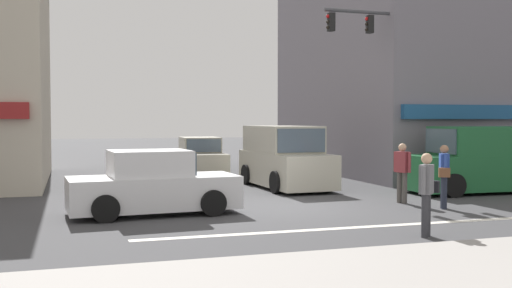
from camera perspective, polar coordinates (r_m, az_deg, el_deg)
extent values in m
plane|color=#3D3D3F|center=(16.27, 2.84, -5.91)|extent=(120.00, 120.00, 0.00)
cube|color=silver|center=(13.08, 8.19, -7.94)|extent=(9.00, 0.24, 0.01)
cube|color=#9E9993|center=(8.92, 22.50, -12.47)|extent=(40.00, 5.00, 0.16)
cube|color=slate|center=(28.98, 16.91, 8.93)|extent=(11.39, 11.77, 11.42)
cylinder|color=#4C3823|center=(24.85, 13.22, -0.35)|extent=(0.32, 0.32, 2.38)
sphere|color=#235128|center=(24.87, 13.28, 5.92)|extent=(4.07, 4.07, 4.07)
cylinder|color=#47474C|center=(22.41, 17.72, 4.19)|extent=(0.18, 0.18, 6.20)
cylinder|color=#47474C|center=(21.37, 12.51, 12.03)|extent=(4.80, 0.23, 0.12)
cube|color=black|center=(21.68, 14.16, 10.80)|extent=(0.21, 0.24, 0.60)
sphere|color=red|center=(21.65, 13.90, 11.30)|extent=(0.12, 0.12, 0.12)
sphere|color=black|center=(21.62, 13.89, 10.83)|extent=(0.12, 0.12, 0.12)
sphere|color=black|center=(21.59, 13.89, 10.36)|extent=(0.12, 0.12, 0.12)
cube|color=black|center=(20.95, 10.79, 11.14)|extent=(0.21, 0.24, 0.60)
sphere|color=red|center=(20.92, 10.50, 11.65)|extent=(0.12, 0.12, 0.12)
sphere|color=black|center=(20.89, 10.50, 11.16)|extent=(0.12, 0.12, 0.12)
sphere|color=black|center=(20.86, 10.49, 10.67)|extent=(0.12, 0.12, 0.12)
cube|color=black|center=(20.29, 7.17, 11.45)|extent=(0.21, 0.24, 0.60)
sphere|color=red|center=(20.27, 6.86, 11.97)|extent=(0.12, 0.12, 0.12)
sphere|color=black|center=(20.24, 6.86, 11.47)|extent=(0.12, 0.12, 0.12)
sphere|color=black|center=(20.21, 6.86, 10.97)|extent=(0.12, 0.12, 0.12)
cube|color=#B7B29E|center=(20.46, 2.83, -2.34)|extent=(2.04, 4.68, 1.10)
cube|color=#B7B29E|center=(20.68, 2.52, 0.48)|extent=(1.94, 3.28, 0.90)
cube|color=#475666|center=(19.19, 4.36, 0.33)|extent=(1.66, 0.13, 0.76)
cylinder|color=black|center=(19.58, 6.93, -3.46)|extent=(0.23, 0.73, 0.72)
cylinder|color=black|center=(18.83, 1.92, -3.67)|extent=(0.23, 0.73, 0.72)
cylinder|color=black|center=(22.15, 3.61, -2.77)|extent=(0.23, 0.73, 0.72)
cylinder|color=black|center=(21.49, -0.90, -2.92)|extent=(0.23, 0.73, 0.72)
cube|color=#1E6033|center=(20.40, 20.27, -2.50)|extent=(4.66, 1.99, 1.10)
cube|color=#1E6033|center=(20.52, 20.99, 0.31)|extent=(3.26, 1.91, 0.90)
cube|color=#475666|center=(19.60, 17.18, 0.28)|extent=(0.12, 1.66, 0.76)
cylinder|color=black|center=(18.86, 18.37, -3.78)|extent=(0.73, 0.22, 0.72)
cylinder|color=black|center=(20.41, 15.49, -3.29)|extent=(0.73, 0.22, 0.72)
cylinder|color=black|center=(22.01, 21.89, -2.97)|extent=(0.73, 0.22, 0.72)
cube|color=#B7B29E|center=(25.64, -5.33, -1.68)|extent=(1.84, 4.16, 0.80)
cube|color=#B7B29E|center=(25.70, -5.37, -0.06)|extent=(1.63, 1.95, 0.64)
cube|color=#475666|center=(24.75, -4.98, -0.15)|extent=(1.44, 0.11, 0.54)
cylinder|color=black|center=(24.58, -2.86, -2.36)|extent=(0.20, 0.65, 0.64)
cylinder|color=black|center=(24.27, -6.78, -2.43)|extent=(0.20, 0.65, 0.64)
cylinder|color=black|center=(27.06, -4.02, -1.93)|extent=(0.20, 0.65, 0.64)
cylinder|color=black|center=(26.78, -7.59, -1.99)|extent=(0.20, 0.65, 0.64)
cube|color=silver|center=(15.00, -9.71, -4.56)|extent=(4.21, 1.97, 0.80)
cube|color=silver|center=(14.92, -10.11, -1.82)|extent=(2.00, 1.68, 0.64)
cube|color=#475666|center=(15.13, -6.50, -1.74)|extent=(0.16, 1.44, 0.54)
cylinder|color=black|center=(16.14, -5.87, -4.83)|extent=(0.65, 0.22, 0.64)
cylinder|color=black|center=(14.53, -4.09, -5.63)|extent=(0.65, 0.22, 0.64)
cylinder|color=black|center=(15.67, -14.91, -5.12)|extent=(0.65, 0.22, 0.64)
cylinder|color=black|center=(14.00, -14.14, -6.00)|extent=(0.65, 0.22, 0.64)
cylinder|color=#333338|center=(12.36, 15.79, -6.61)|extent=(0.14, 0.14, 0.86)
cylinder|color=#333338|center=(12.53, 15.98, -6.49)|extent=(0.14, 0.14, 0.86)
cube|color=slate|center=(12.35, 15.93, -3.25)|extent=(0.41, 0.41, 0.58)
sphere|color=tan|center=(12.32, 15.95, -1.35)|extent=(0.22, 0.22, 0.22)
cylinder|color=slate|center=(12.12, 15.66, -3.35)|extent=(0.09, 0.09, 0.56)
cylinder|color=slate|center=(12.59, 16.18, -3.15)|extent=(0.09, 0.09, 0.56)
cube|color=black|center=(12.67, 16.43, -3.91)|extent=(0.28, 0.29, 0.24)
cylinder|color=#232838|center=(16.54, 17.40, -4.37)|extent=(0.14, 0.14, 0.86)
cylinder|color=#232838|center=(16.37, 17.50, -4.45)|extent=(0.14, 0.14, 0.86)
cube|color=#2D4CA5|center=(16.39, 17.48, -1.91)|extent=(0.36, 0.42, 0.58)
sphere|color=#9E7051|center=(16.36, 17.50, -0.48)|extent=(0.22, 0.22, 0.22)
cylinder|color=#2D4CA5|center=(16.63, 17.36, -1.85)|extent=(0.09, 0.09, 0.56)
cylinder|color=#2D4CA5|center=(16.15, 17.61, -1.97)|extent=(0.09, 0.09, 0.56)
cube|color=brown|center=(16.08, 17.50, -2.61)|extent=(0.30, 0.23, 0.24)
cylinder|color=#4C4742|center=(17.30, 13.50, -4.04)|extent=(0.14, 0.14, 0.86)
cylinder|color=#4C4742|center=(17.19, 13.98, -4.08)|extent=(0.14, 0.14, 0.86)
cube|color=maroon|center=(17.18, 13.76, -1.67)|extent=(0.34, 0.42, 0.58)
sphere|color=tan|center=(17.16, 13.77, -0.31)|extent=(0.22, 0.22, 0.22)
cylinder|color=maroon|center=(17.33, 13.13, -1.63)|extent=(0.09, 0.09, 0.56)
cylinder|color=maroon|center=(17.04, 14.40, -1.71)|extent=(0.09, 0.09, 0.56)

